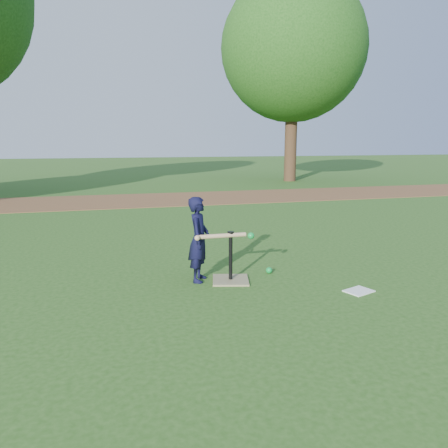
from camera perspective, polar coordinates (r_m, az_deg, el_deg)
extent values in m
plane|color=#285116|center=(5.43, -3.28, -7.19)|extent=(80.00, 80.00, 0.00)
cube|color=brown|center=(12.71, -10.43, 3.10)|extent=(24.00, 3.00, 0.01)
imported|color=black|center=(5.24, -3.30, -2.01)|extent=(0.37, 0.44, 1.03)
sphere|color=#0D9637|center=(5.66, 5.91, -6.03)|extent=(0.08, 0.08, 0.08)
cube|color=white|center=(5.22, 17.20, -8.36)|extent=(0.36, 0.32, 0.01)
cube|color=#92865D|center=(5.35, 0.86, -7.32)|extent=(0.52, 0.52, 0.02)
cylinder|color=black|center=(5.27, 0.87, -4.34)|extent=(0.05, 0.05, 0.55)
cylinder|color=black|center=(5.20, 0.88, -1.30)|extent=(0.08, 0.08, 0.06)
cylinder|color=tan|center=(5.15, -0.34, -1.56)|extent=(0.60, 0.06, 0.05)
sphere|color=tan|center=(5.05, -3.52, -1.84)|extent=(0.06, 0.06, 0.06)
sphere|color=#0D9637|center=(5.22, 3.54, -1.54)|extent=(0.08, 0.08, 0.08)
cylinder|color=#382316|center=(18.66, 8.71, 10.82)|extent=(0.50, 0.50, 3.42)
sphere|color=#285B19|center=(19.01, 9.04, 21.72)|extent=(5.80, 5.80, 5.80)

